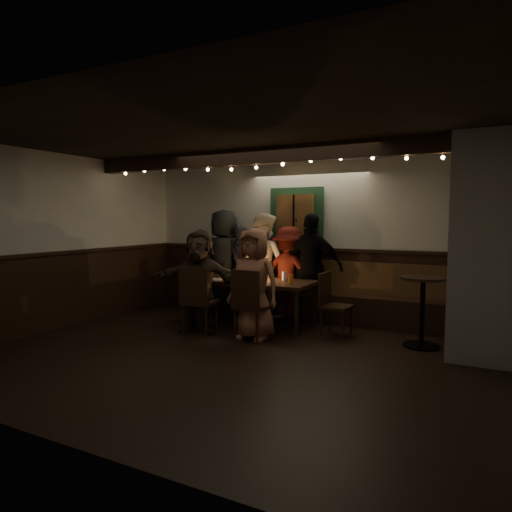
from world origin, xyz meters
The scene contains 13 objects.
room centered at (1.07, 1.42, 1.07)m, with size 6.02×5.01×2.62m.
dining_table centered at (-0.53, 1.40, 0.64)m, with size 1.97×0.84×0.85m.
chair_near_left centered at (-0.91, 0.54, 0.54)m, with size 0.50×0.50×0.97m.
chair_near_right centered at (-0.11, 0.61, 0.54)m, with size 0.47×0.47×0.96m.
chair_end centered at (0.75, 1.43, 0.49)m, with size 0.42×0.42×0.87m.
high_top centered at (1.98, 1.36, 0.57)m, with size 0.57×0.57×0.90m.
person_a centered at (-1.44, 2.12, 0.89)m, with size 0.87×0.57×1.78m, color black.
person_b centered at (-1.04, 2.07, 0.75)m, with size 0.55×0.36×1.50m, color black.
person_c centered at (-0.62, 2.03, 0.86)m, with size 0.84×0.65×1.73m, color beige.
person_d centered at (-0.19, 2.10, 0.75)m, with size 0.97×0.56×1.50m, color #48100C.
person_e centered at (0.20, 2.11, 0.86)m, with size 1.01×0.42×1.72m, color black.
person_f centered at (-0.99, 0.71, 0.74)m, with size 1.38×0.44×1.49m, color #352921.
person_g centered at (-0.10, 0.72, 0.75)m, with size 0.74×0.48×1.51m, color #985F46.
Camera 1 is at (2.74, -4.68, 1.64)m, focal length 32.00 mm.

